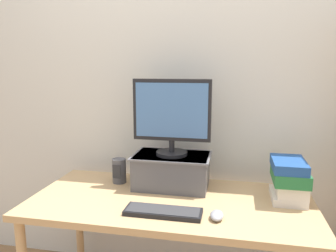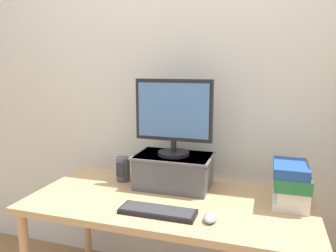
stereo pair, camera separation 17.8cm
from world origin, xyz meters
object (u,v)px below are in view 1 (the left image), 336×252
(riser_box, at_px, (172,170))
(desk_speaker, at_px, (119,171))
(desk, at_px, (171,211))
(book_stack, at_px, (289,180))
(keyboard, at_px, (164,212))
(computer_mouse, at_px, (217,215))
(computer_monitor, at_px, (172,115))

(riser_box, xyz_separation_m, desk_speaker, (-0.33, 0.00, -0.03))
(desk, distance_m, book_stack, 0.66)
(keyboard, height_order, desk_speaker, desk_speaker)
(keyboard, xyz_separation_m, computer_mouse, (0.26, 0.00, 0.01))
(computer_mouse, bearing_deg, keyboard, -179.89)
(desk, xyz_separation_m, desk_speaker, (-0.36, 0.19, 0.14))
(desk, relative_size, book_stack, 5.79)
(book_stack, bearing_deg, computer_monitor, 173.67)
(riser_box, height_order, desk_speaker, riser_box)
(computer_monitor, relative_size, keyboard, 1.20)
(desk_speaker, bearing_deg, riser_box, -0.61)
(keyboard, bearing_deg, desk, 91.03)
(desk_speaker, bearing_deg, keyboard, -45.91)
(computer_monitor, bearing_deg, desk_speaker, 179.13)
(riser_box, height_order, book_stack, book_stack)
(riser_box, height_order, computer_monitor, computer_monitor)
(computer_monitor, bearing_deg, riser_box, 90.00)
(computer_monitor, distance_m, computer_mouse, 0.63)
(desk, height_order, riser_box, riser_box)
(desk, height_order, book_stack, book_stack)
(computer_monitor, height_order, book_stack, computer_monitor)
(desk, bearing_deg, desk_speaker, 152.41)
(desk_speaker, bearing_deg, computer_mouse, -31.18)
(computer_monitor, xyz_separation_m, book_stack, (0.65, -0.07, -0.32))
(riser_box, xyz_separation_m, keyboard, (0.03, -0.37, -0.09))
(computer_monitor, xyz_separation_m, computer_mouse, (0.29, -0.37, -0.42))
(riser_box, distance_m, computer_mouse, 0.48)
(desk_speaker, bearing_deg, book_stack, -4.50)
(desk, bearing_deg, computer_mouse, -35.75)
(computer_mouse, bearing_deg, book_stack, 39.42)
(computer_mouse, relative_size, desk_speaker, 0.69)
(book_stack, xyz_separation_m, desk_speaker, (-0.98, 0.08, -0.04))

